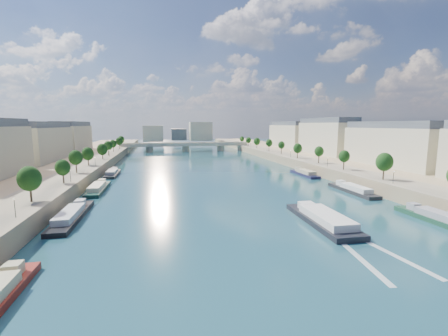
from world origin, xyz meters
name	(u,v)px	position (x,y,z in m)	size (l,w,h in m)	color
ground	(209,176)	(0.00, 100.00, 0.00)	(700.00, 700.00, 0.00)	#0D343A
quay_left	(42,177)	(-72.00, 100.00, 2.50)	(44.00, 520.00, 5.00)	#9E8460
quay_right	(345,167)	(72.00, 100.00, 2.50)	(44.00, 520.00, 5.00)	#9E8460
pave_left	(80,170)	(-57.00, 100.00, 5.05)	(14.00, 520.00, 0.10)	gray
pave_right	(319,163)	(57.00, 100.00, 5.05)	(14.00, 520.00, 0.10)	gray
trees_left	(85,156)	(-55.00, 102.00, 10.48)	(4.80, 268.80, 8.26)	#382B1E
trees_right	(307,150)	(55.00, 110.00, 10.48)	(4.80, 268.80, 8.26)	#382B1E
lamps_left	(85,166)	(-52.50, 90.00, 7.78)	(0.36, 200.36, 4.28)	black
lamps_right	(307,156)	(52.50, 105.00, 7.78)	(0.36, 200.36, 4.28)	black
buildings_left	(17,142)	(-85.00, 112.00, 16.45)	(16.00, 226.00, 23.20)	#BCB190
buildings_right	(355,139)	(85.00, 112.00, 16.45)	(16.00, 226.00, 23.20)	#BCB190
skyline	(182,133)	(3.19, 319.52, 14.66)	(79.00, 42.00, 22.00)	#BCB190
bridge	(186,146)	(0.00, 233.11, 5.08)	(112.00, 12.00, 8.15)	#C1B79E
tour_barge	(322,219)	(16.70, 26.99, 1.01)	(8.60, 27.32, 3.73)	black
wake	(367,250)	(16.70, 10.37, 0.02)	(10.76, 26.00, 0.04)	silver
moored_barges_left	(71,217)	(-45.50, 42.68, 0.84)	(5.00, 161.98, 3.60)	#1B233D
moored_barges_right	(383,200)	(45.50, 40.60, 0.84)	(5.00, 128.24, 3.60)	black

